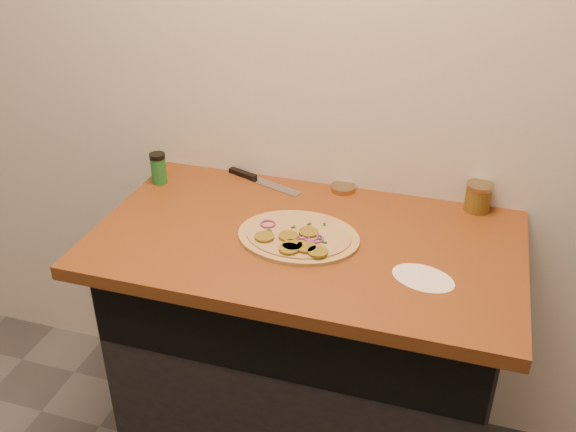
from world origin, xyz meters
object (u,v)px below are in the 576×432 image
(salsa_jar, at_px, (478,197))
(chefs_knife, at_px, (257,180))
(pizza, at_px, (298,237))
(spice_shaker, at_px, (158,168))

(salsa_jar, bearing_deg, chefs_knife, -178.95)
(pizza, xyz_separation_m, chefs_knife, (-0.23, 0.31, -0.00))
(pizza, xyz_separation_m, salsa_jar, (0.47, 0.32, 0.04))
(spice_shaker, bearing_deg, chefs_knife, 18.84)
(pizza, relative_size, salsa_jar, 3.95)
(chefs_knife, xyz_separation_m, spice_shaker, (-0.30, -0.10, 0.05))
(pizza, bearing_deg, chefs_knife, 126.73)
(spice_shaker, bearing_deg, pizza, -21.07)
(chefs_knife, height_order, spice_shaker, spice_shaker)
(chefs_knife, bearing_deg, spice_shaker, -161.16)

